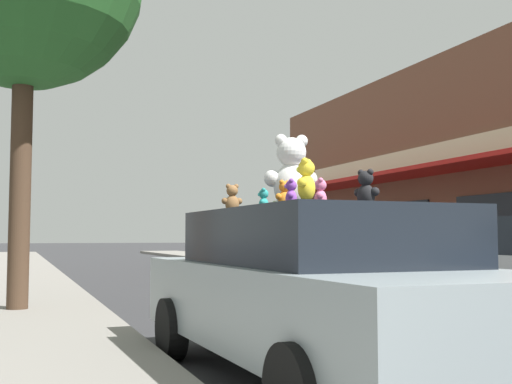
# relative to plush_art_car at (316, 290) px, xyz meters

# --- Properties ---
(plush_art_car) EXTENTS (2.09, 4.81, 1.49)m
(plush_art_car) POSITION_rel_plush_art_car_xyz_m (0.00, 0.00, 0.00)
(plush_art_car) COLOR #8C999E
(plush_art_car) RESTS_ON ground_plane
(teddy_bear_giant) EXTENTS (0.52, 0.33, 0.69)m
(teddy_bear_giant) POSITION_rel_plush_art_car_xyz_m (-0.12, 0.26, 1.03)
(teddy_bear_giant) COLOR white
(teddy_bear_giant) RESTS_ON plush_art_car
(teddy_bear_teal) EXTENTS (0.14, 0.19, 0.25)m
(teddy_bear_teal) POSITION_rel_plush_art_car_xyz_m (-0.10, 1.00, 0.82)
(teddy_bear_teal) COLOR teal
(teddy_bear_teal) RESTS_ON plush_art_car
(teddy_bear_brown) EXTENTS (0.22, 0.14, 0.30)m
(teddy_bear_brown) POSITION_rel_plush_art_car_xyz_m (-0.37, 1.20, 0.85)
(teddy_bear_brown) COLOR olive
(teddy_bear_brown) RESTS_ON plush_art_car
(teddy_bear_cream) EXTENTS (0.18, 0.16, 0.25)m
(teddy_bear_cream) POSITION_rel_plush_art_car_xyz_m (0.09, 1.01, 0.82)
(teddy_bear_cream) COLOR beige
(teddy_bear_cream) RESTS_ON plush_art_car
(teddy_bear_yellow) EXTENTS (0.19, 0.21, 0.30)m
(teddy_bear_yellow) POSITION_rel_plush_art_car_xyz_m (-0.60, -1.08, 0.84)
(teddy_bear_yellow) COLOR yellow
(teddy_bear_yellow) RESTS_ON plush_art_car
(teddy_bear_black) EXTENTS (0.20, 0.25, 0.34)m
(teddy_bear_black) POSITION_rel_plush_art_car_xyz_m (0.35, -0.26, 0.86)
(teddy_bear_black) COLOR black
(teddy_bear_black) RESTS_ON plush_art_car
(teddy_bear_pink) EXTENTS (0.15, 0.20, 0.27)m
(teddy_bear_pink) POSITION_rel_plush_art_car_xyz_m (0.02, -0.04, 0.83)
(teddy_bear_pink) COLOR pink
(teddy_bear_pink) RESTS_ON plush_art_car
(teddy_bear_orange) EXTENTS (0.19, 0.14, 0.25)m
(teddy_bear_orange) POSITION_rel_plush_art_car_xyz_m (-0.28, 0.04, 0.82)
(teddy_bear_orange) COLOR orange
(teddy_bear_orange) RESTS_ON plush_art_car
(teddy_bear_purple) EXTENTS (0.13, 0.18, 0.24)m
(teddy_bear_purple) POSITION_rel_plush_art_car_xyz_m (-0.33, -0.21, 0.82)
(teddy_bear_purple) COLOR purple
(teddy_bear_purple) RESTS_ON plush_art_car
(parked_car_far_right) EXTENTS (2.10, 4.15, 1.46)m
(parked_car_far_right) POSITION_rel_plush_art_car_xyz_m (5.17, 8.80, -0.00)
(parked_car_far_right) COLOR maroon
(parked_car_far_right) RESTS_ON ground_plane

